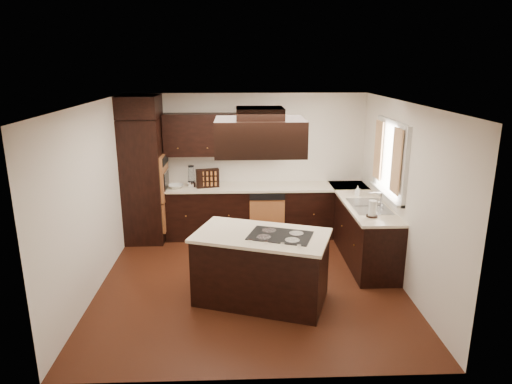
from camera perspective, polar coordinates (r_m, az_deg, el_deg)
floor at (r=6.64m, az=-0.67°, el=-11.13°), size 4.20×4.20×0.02m
ceiling at (r=5.93m, az=-0.75°, el=11.11°), size 4.20×4.20×0.02m
wall_back at (r=8.21m, az=-1.11°, el=3.54°), size 4.20×0.02×2.50m
wall_front at (r=4.19m, az=0.09°, el=-8.86°), size 4.20×0.02×2.50m
wall_left at (r=6.47m, az=-19.74°, el=-0.81°), size 0.02×4.20×2.50m
wall_right at (r=6.57m, az=18.02°, el=-0.40°), size 0.02×4.20×2.50m
oven_column at (r=8.03m, az=-13.82°, el=1.39°), size 0.65×0.75×2.12m
wall_oven_face at (r=7.95m, az=-11.38°, el=1.85°), size 0.05×0.62×0.78m
base_cabinets_back at (r=8.13m, az=-0.79°, el=-2.51°), size 2.93×0.60×0.88m
base_cabinets_right at (r=7.54m, az=12.97°, el=-4.43°), size 0.60×2.40×0.88m
countertop_back at (r=7.98m, az=-0.80°, el=0.59°), size 2.93×0.63×0.04m
countertop_right at (r=7.39m, az=13.08°, el=-1.09°), size 0.63×2.40×0.04m
upper_cabinets at (r=7.94m, az=-4.24°, el=7.18°), size 2.00×0.34×0.72m
dishwasher_front at (r=7.88m, az=1.40°, el=-3.46°), size 0.60×0.05×0.72m
window_frame at (r=6.97m, az=16.47°, el=4.02°), size 0.06×1.32×1.12m
window_pane at (r=6.98m, az=16.69°, el=4.02°), size 0.00×1.20×1.00m
curtain_left at (r=6.55m, az=17.15°, el=3.69°), size 0.02×0.34×0.90m
curtain_right at (r=7.33m, az=15.03°, el=5.09°), size 0.02×0.34×0.90m
sink_rim at (r=7.06m, az=13.94°, el=-1.73°), size 0.52×0.84×0.01m
island at (r=5.97m, az=0.66°, el=-9.57°), size 1.81×1.36×0.88m
island_top at (r=5.78m, az=0.68°, el=-5.45°), size 1.89×1.43×0.04m
cooktop at (r=5.72m, az=3.04°, el=-5.45°), size 0.89×0.73×0.01m
range_hood at (r=5.43m, az=0.48°, el=6.95°), size 1.05×0.72×0.42m
hood_duct at (r=5.40m, az=0.49°, el=9.83°), size 0.55×0.50×0.13m
blender_base at (r=7.99m, az=-8.04°, el=0.97°), size 0.15×0.15×0.10m
blender_pitcher at (r=7.94m, az=-8.09°, el=2.22°), size 0.13×0.13×0.26m
spice_rack at (r=7.90m, az=-6.07°, el=1.72°), size 0.40×0.20×0.33m
mixing_bowl at (r=7.97m, az=-9.97°, el=0.70°), size 0.27×0.27×0.06m
soap_bottle at (r=7.56m, az=12.57°, el=0.14°), size 0.10×0.10×0.17m
paper_towel at (r=6.56m, az=14.34°, el=-2.05°), size 0.14×0.14×0.24m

